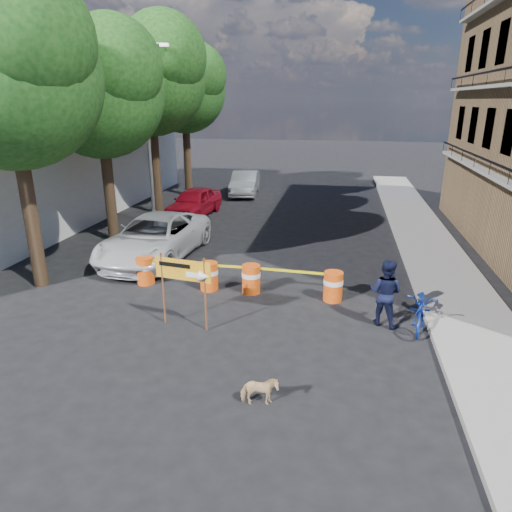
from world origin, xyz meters
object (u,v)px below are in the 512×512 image
at_px(pedestrian, 385,293).
at_px(dog, 259,391).
at_px(barrel_far_left, 145,270).
at_px(sedan_red, 194,202).
at_px(suv_white, 155,238).
at_px(sedan_silver, 245,183).
at_px(detour_sign, 190,276).
at_px(barrel_mid_right, 251,278).
at_px(barrel_mid_left, 209,276).
at_px(bicycle, 423,291).
at_px(barrel_far_right, 333,286).

distance_m(pedestrian, dog, 4.81).
bearing_deg(barrel_far_left, dog, -49.26).
xyz_separation_m(pedestrian, sedan_red, (-8.66, 10.68, -0.18)).
xyz_separation_m(suv_white, sedan_silver, (0.79, 12.69, -0.07)).
distance_m(detour_sign, sedan_red, 12.42).
relative_size(barrel_mid_right, dog, 1.22).
bearing_deg(barrel_mid_right, suv_white, 148.59).
bearing_deg(detour_sign, barrel_mid_left, 105.20).
distance_m(pedestrian, sedan_silver, 18.17).
bearing_deg(sedan_red, dog, -60.34).
height_order(dog, suv_white, suv_white).
bearing_deg(detour_sign, dog, -42.28).
bearing_deg(detour_sign, pedestrian, 21.95).
height_order(barrel_mid_right, sedan_red, sedan_red).
xyz_separation_m(pedestrian, bicycle, (0.94, 0.00, 0.13)).
bearing_deg(barrel_mid_left, sedan_red, 110.48).
bearing_deg(sedan_silver, bicycle, -69.56).
bearing_deg(dog, sedan_red, 10.96).
distance_m(barrel_far_left, suv_white, 2.56).
distance_m(barrel_mid_left, detour_sign, 2.75).
relative_size(dog, suv_white, 0.13).
height_order(pedestrian, bicycle, bicycle).
xyz_separation_m(bicycle, suv_white, (-8.96, 3.97, -0.23)).
height_order(barrel_mid_left, bicycle, bicycle).
xyz_separation_m(pedestrian, dog, (-2.64, -3.98, -0.60)).
xyz_separation_m(barrel_mid_right, dog, (1.22, -5.40, -0.16)).
bearing_deg(barrel_far_left, sedan_red, 98.03).
relative_size(barrel_mid_left, pedestrian, 0.50).
bearing_deg(barrel_mid_right, barrel_far_left, 178.52).
bearing_deg(suv_white, dog, -52.40).
bearing_deg(barrel_mid_left, detour_sign, -83.67).
height_order(bicycle, sedan_silver, bicycle).
xyz_separation_m(dog, suv_white, (-5.39, 7.95, 0.49)).
bearing_deg(sedan_red, sedan_silver, 83.94).
distance_m(detour_sign, sedan_silver, 17.97).
height_order(pedestrian, suv_white, pedestrian).
bearing_deg(barrel_far_left, barrel_mid_left, -2.83).
distance_m(barrel_far_right, detour_sign, 4.43).
distance_m(barrel_mid_right, barrel_far_right, 2.51).
xyz_separation_m(barrel_far_right, suv_white, (-6.67, 2.68, 0.33)).
distance_m(dog, sedan_red, 15.85).
bearing_deg(barrel_far_right, dog, -103.65).
height_order(barrel_mid_right, detour_sign, detour_sign).
distance_m(barrel_far_left, bicycle, 8.46).
distance_m(bicycle, suv_white, 9.81).
height_order(barrel_mid_right, sedan_silver, sedan_silver).
bearing_deg(barrel_mid_left, bicycle, -12.93).
distance_m(detour_sign, pedestrian, 5.08).
relative_size(suv_white, sedan_silver, 1.31).
distance_m(barrel_mid_right, suv_white, 4.89).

